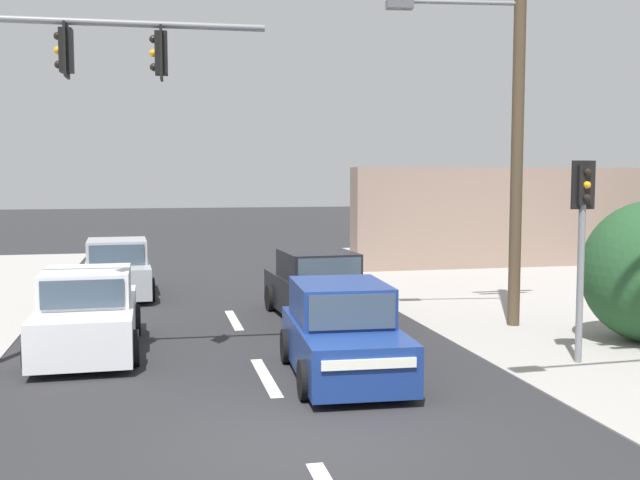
# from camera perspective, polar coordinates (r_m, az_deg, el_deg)

# --- Properties ---
(ground_plane) EXTENTS (140.00, 140.00, 0.00)m
(ground_plane) POSITION_cam_1_polar(r_m,az_deg,el_deg) (9.69, -1.48, -14.96)
(ground_plane) COLOR #28282B
(lane_dash_mid) EXTENTS (0.20, 2.40, 0.01)m
(lane_dash_mid) POSITION_cam_1_polar(r_m,az_deg,el_deg) (12.51, -4.16, -10.35)
(lane_dash_mid) COLOR silver
(lane_dash_mid) RESTS_ON ground
(lane_dash_far) EXTENTS (0.20, 2.40, 0.01)m
(lane_dash_far) POSITION_cam_1_polar(r_m,az_deg,el_deg) (17.35, -6.59, -6.07)
(lane_dash_far) COLOR silver
(lane_dash_far) RESTS_ON ground
(utility_pole_midground_right) EXTENTS (3.77, 0.63, 9.64)m
(utility_pole_midground_right) POSITION_cam_1_polar(r_m,az_deg,el_deg) (16.84, 14.45, 11.18)
(utility_pole_midground_right) COLOR #4C3D2B
(utility_pole_midground_right) RESTS_ON ground
(traffic_signal_mast) EXTENTS (5.29, 0.49, 6.00)m
(traffic_signal_mast) POSITION_cam_1_polar(r_m,az_deg,el_deg) (12.71, -22.17, 8.39)
(traffic_signal_mast) COLOR slate
(traffic_signal_mast) RESTS_ON ground
(pedestal_signal_right_kerb) EXTENTS (0.44, 0.29, 3.56)m
(pedestal_signal_right_kerb) POSITION_cam_1_polar(r_m,az_deg,el_deg) (13.74, 19.35, 0.96)
(pedestal_signal_right_kerb) COLOR slate
(pedestal_signal_right_kerb) RESTS_ON ground
(shopfront_wall_far) EXTENTS (12.00, 1.00, 3.60)m
(shopfront_wall_far) POSITION_cam_1_polar(r_m,az_deg,el_deg) (28.05, 14.50, 1.68)
(shopfront_wall_far) COLOR gray
(shopfront_wall_far) RESTS_ON ground
(hatchback_crossing_left) EXTENTS (1.93, 3.71, 1.53)m
(hatchback_crossing_left) POSITION_cam_1_polar(r_m,az_deg,el_deg) (12.38, 1.73, -7.18)
(hatchback_crossing_left) COLOR navy
(hatchback_crossing_left) RESTS_ON ground
(sedan_kerbside_parked) EXTENTS (1.91, 4.25, 1.56)m
(sedan_kerbside_parked) POSITION_cam_1_polar(r_m,az_deg,el_deg) (14.72, -17.29, -5.46)
(sedan_kerbside_parked) COLOR silver
(sedan_kerbside_parked) RESTS_ON ground
(sedan_oncoming_near) EXTENTS (2.03, 4.30, 1.56)m
(sedan_oncoming_near) POSITION_cam_1_polar(r_m,az_deg,el_deg) (21.36, -15.18, -2.24)
(sedan_oncoming_near) COLOR #A3A8AD
(sedan_oncoming_near) RESTS_ON ground
(sedan_oncoming_mid) EXTENTS (2.07, 4.32, 1.56)m
(sedan_oncoming_mid) POSITION_cam_1_polar(r_m,az_deg,el_deg) (17.30, -0.13, -3.71)
(sedan_oncoming_mid) COLOR black
(sedan_oncoming_mid) RESTS_ON ground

